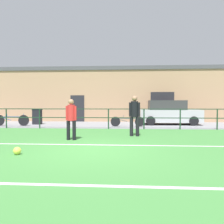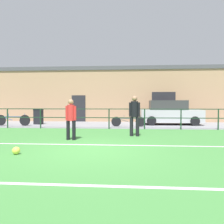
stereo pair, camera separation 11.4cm
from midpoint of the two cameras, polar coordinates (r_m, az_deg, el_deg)
name	(u,v)px [view 2 (the right image)]	position (r m, az deg, el deg)	size (l,w,h in m)	color
ground	(91,151)	(7.04, -4.84, -9.70)	(60.00, 44.00, 0.04)	#42843D
field_line_touchline	(95,145)	(7.92, -3.75, -8.22)	(36.00, 0.11, 0.00)	white
field_line_hash	(62,185)	(4.23, -11.73, -17.45)	(36.00, 0.11, 0.00)	white
pavement_strip	(112,125)	(15.41, 0.32, -3.20)	(48.00, 5.00, 0.02)	gray
perimeter_fence	(109,116)	(12.87, -0.50, -0.93)	(36.07, 0.07, 1.15)	#193823
clubhouse_facade	(116,95)	(19.05, 1.14, 4.40)	(28.00, 2.56, 4.39)	tan
player_goalkeeper	(135,113)	(9.98, 5.99, -0.32)	(0.48, 0.31, 1.77)	black
player_striker	(71,117)	(9.03, -9.91, -1.19)	(0.44, 0.28, 1.60)	black
soccer_ball_match	(16,151)	(6.95, -22.49, -8.93)	(0.21, 0.21, 0.21)	#E5E04C
parked_car_red	(170,113)	(15.97, 14.51, -0.27)	(4.04, 1.92, 1.63)	#B7B7BC
bicycle_parked_0	(13,120)	(15.90, -23.48, -1.86)	(2.31, 0.04, 0.79)	black
bicycle_parked_1	(128,121)	(14.04, 4.32, -2.38)	(2.10, 0.04, 0.71)	black
trash_bin_0	(38,116)	(16.40, -17.79, -1.05)	(0.57, 0.48, 1.07)	black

